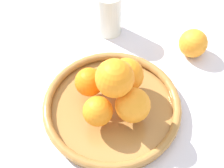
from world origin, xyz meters
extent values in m
plane|color=silver|center=(0.00, 0.00, 0.00)|extent=(4.00, 4.00, 0.00)
cylinder|color=#A57238|center=(0.00, 0.00, 0.01)|extent=(0.31, 0.31, 0.02)
torus|color=#A57238|center=(0.00, 0.00, 0.03)|extent=(0.32, 0.32, 0.02)
sphere|color=orange|center=(0.02, -0.05, 0.07)|extent=(0.08, 0.08, 0.08)
sphere|color=orange|center=(0.06, 0.02, 0.08)|extent=(0.08, 0.08, 0.08)
sphere|color=orange|center=(-0.02, 0.06, 0.07)|extent=(0.07, 0.07, 0.07)
sphere|color=orange|center=(-0.05, -0.02, 0.07)|extent=(0.07, 0.07, 0.07)
sphere|color=orange|center=(0.00, -0.01, 0.13)|extent=(0.08, 0.08, 0.08)
sphere|color=orange|center=(0.28, 0.02, 0.04)|extent=(0.08, 0.08, 0.08)
cylinder|color=silver|center=(0.16, 0.22, 0.06)|extent=(0.07, 0.07, 0.13)
camera|label=1|loc=(-0.24, -0.31, 0.63)|focal=50.00mm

